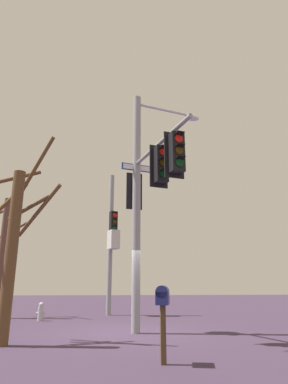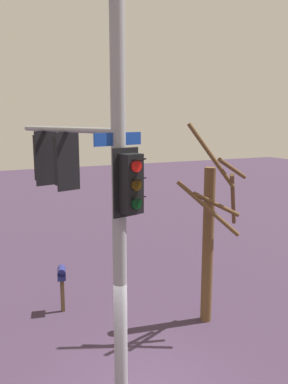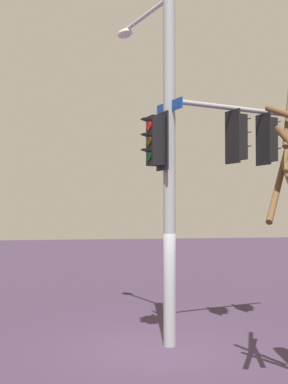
# 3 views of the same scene
# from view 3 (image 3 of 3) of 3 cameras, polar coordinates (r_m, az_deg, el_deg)

# --- Properties ---
(ground_plane) EXTENTS (80.00, 80.00, 0.00)m
(ground_plane) POSITION_cam_3_polar(r_m,az_deg,el_deg) (11.20, 1.57, -17.74)
(ground_plane) COLOR #39293E
(main_signal_pole_assembly) EXTENTS (3.09, 4.53, 8.12)m
(main_signal_pole_assembly) POSITION_cam_3_polar(r_m,az_deg,el_deg) (11.66, 5.44, 5.64)
(main_signal_pole_assembly) COLOR gray
(main_signal_pole_assembly) RESTS_ON ground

